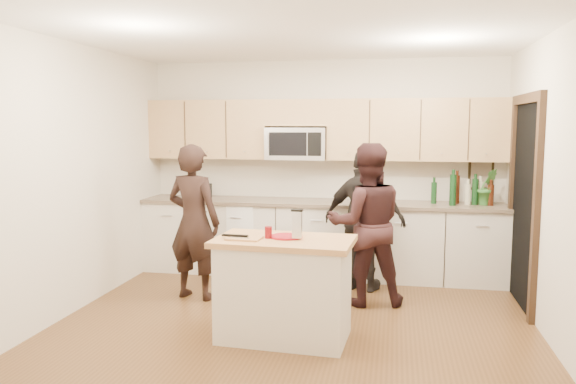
% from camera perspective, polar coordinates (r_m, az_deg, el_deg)
% --- Properties ---
extents(floor, '(4.50, 4.50, 0.00)m').
position_cam_1_polar(floor, '(5.60, 0.84, -12.83)').
color(floor, brown).
rests_on(floor, ground).
extents(room_shell, '(4.52, 4.02, 2.71)m').
position_cam_1_polar(room_shell, '(5.27, 0.87, 5.17)').
color(room_shell, beige).
rests_on(room_shell, ground).
extents(back_cabinetry, '(4.50, 0.66, 0.94)m').
position_cam_1_polar(back_cabinetry, '(7.08, 3.23, -4.68)').
color(back_cabinetry, beige).
rests_on(back_cabinetry, ground).
extents(upper_cabinetry, '(4.50, 0.33, 0.75)m').
position_cam_1_polar(upper_cabinetry, '(7.08, 3.73, 6.49)').
color(upper_cabinetry, tan).
rests_on(upper_cabinetry, ground).
extents(microwave, '(0.76, 0.41, 0.40)m').
position_cam_1_polar(microwave, '(7.10, 0.92, 4.94)').
color(microwave, silver).
rests_on(microwave, ground).
extents(doorway, '(0.06, 1.25, 2.20)m').
position_cam_1_polar(doorway, '(6.28, 22.88, -0.35)').
color(doorway, black).
rests_on(doorway, ground).
extents(framed_picture, '(0.30, 0.03, 0.38)m').
position_cam_1_polar(framed_picture, '(7.28, 19.00, 1.70)').
color(framed_picture, black).
rests_on(framed_picture, ground).
extents(dish_towel, '(0.34, 0.60, 0.48)m').
position_cam_1_polar(dish_towel, '(7.03, -4.66, -2.05)').
color(dish_towel, white).
rests_on(dish_towel, ground).
extents(island, '(1.24, 0.77, 0.90)m').
position_cam_1_polar(island, '(5.01, -0.41, -9.74)').
color(island, beige).
rests_on(island, ground).
extents(red_plate, '(0.28, 0.28, 0.02)m').
position_cam_1_polar(red_plate, '(4.95, -0.16, -4.54)').
color(red_plate, maroon).
rests_on(red_plate, island).
extents(box_grater, '(0.10, 0.06, 0.25)m').
position_cam_1_polar(box_grater, '(4.82, 0.93, -3.20)').
color(box_grater, silver).
rests_on(box_grater, red_plate).
extents(drink_glass, '(0.06, 0.06, 0.10)m').
position_cam_1_polar(drink_glass, '(4.91, -2.01, -4.12)').
color(drink_glass, maroon).
rests_on(drink_glass, island).
extents(cutting_board, '(0.31, 0.22, 0.02)m').
position_cam_1_polar(cutting_board, '(4.88, -4.48, -4.72)').
color(cutting_board, tan).
rests_on(cutting_board, island).
extents(tongs, '(0.24, 0.05, 0.02)m').
position_cam_1_polar(tongs, '(4.92, -5.41, -4.43)').
color(tongs, black).
rests_on(tongs, cutting_board).
extents(knife, '(0.18, 0.03, 0.01)m').
position_cam_1_polar(knife, '(4.85, -4.93, -4.65)').
color(knife, silver).
rests_on(knife, cutting_board).
extents(toaster, '(0.28, 0.21, 0.19)m').
position_cam_1_polar(toaster, '(7.35, -9.02, 0.10)').
color(toaster, black).
rests_on(toaster, back_cabinetry).
extents(bottle_cluster, '(0.72, 0.26, 0.43)m').
position_cam_1_polar(bottle_cluster, '(7.00, 17.64, 0.23)').
color(bottle_cluster, black).
rests_on(bottle_cluster, back_cabinetry).
extents(orchid, '(0.28, 0.25, 0.43)m').
position_cam_1_polar(orchid, '(7.03, 19.56, 0.49)').
color(orchid, '#397B31').
rests_on(orchid, back_cabinetry).
extents(woman_left, '(0.68, 0.52, 1.68)m').
position_cam_1_polar(woman_left, '(6.15, -9.55, -3.02)').
color(woman_left, black).
rests_on(woman_left, ground).
extents(woman_center, '(0.95, 0.81, 1.70)m').
position_cam_1_polar(woman_center, '(5.94, 7.97, -3.27)').
color(woman_center, black).
rests_on(woman_center, ground).
extents(woman_right, '(1.02, 0.65, 1.62)m').
position_cam_1_polar(woman_right, '(6.42, 7.76, -2.86)').
color(woman_right, black).
rests_on(woman_right, ground).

